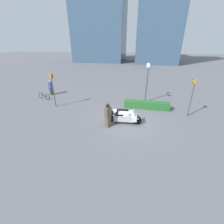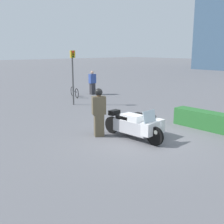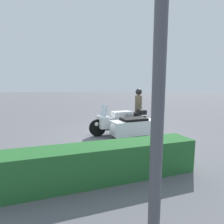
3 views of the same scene
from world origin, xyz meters
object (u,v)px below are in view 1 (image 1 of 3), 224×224
twin_lamp_post (148,73)px  pedestrian_bystander (51,88)px  police_motorcycle (124,116)px  officer_rider (108,115)px  bicycle_parked (44,96)px  hedge_bush_curbside (146,105)px  traffic_light_near (192,92)px  traffic_light_far (53,85)px

twin_lamp_post → pedestrian_bystander: twin_lamp_post is taller
police_motorcycle → officer_rider: (-1.04, -1.05, 0.47)m
police_motorcycle → officer_rider: bearing=-138.4°
bicycle_parked → hedge_bush_curbside: bearing=13.9°
officer_rider → hedge_bush_curbside: bearing=-97.9°
twin_lamp_post → police_motorcycle: bearing=-109.2°
traffic_light_near → pedestrian_bystander: (-14.02, 2.84, -1.22)m
traffic_light_far → bicycle_parked: bearing=153.7°
pedestrian_bystander → twin_lamp_post: bearing=-178.7°
traffic_light_near → police_motorcycle: bearing=16.1°
twin_lamp_post → traffic_light_far: twin_lamp_post is taller
traffic_light_far → pedestrian_bystander: size_ratio=1.85×
traffic_light_far → pedestrian_bystander: bearing=135.2°
police_motorcycle → pedestrian_bystander: size_ratio=1.61×
police_motorcycle → traffic_light_near: bearing=17.1°
police_motorcycle → bicycle_parked: size_ratio=1.68×
officer_rider → traffic_light_near: traffic_light_near is taller
officer_rider → hedge_bush_curbside: officer_rider is taller
officer_rider → pedestrian_bystander: size_ratio=1.07×
hedge_bush_curbside → traffic_light_near: bearing=-14.8°
traffic_light_near → bicycle_parked: size_ratio=1.94×
officer_rider → traffic_light_far: bearing=2.5°
hedge_bush_curbside → bicycle_parked: size_ratio=2.52×
hedge_bush_curbside → twin_lamp_post: 3.13m
twin_lamp_post → bicycle_parked: twin_lamp_post is taller
hedge_bush_curbside → pedestrian_bystander: size_ratio=2.41×
pedestrian_bystander → officer_rider: bearing=146.5°
police_motorcycle → officer_rider: officer_rider is taller
traffic_light_far → pedestrian_bystander: (-2.36, 3.16, -1.21)m
hedge_bush_curbside → traffic_light_far: 8.62m
pedestrian_bystander → police_motorcycle: bearing=154.7°
traffic_light_far → pedestrian_bystander: 4.13m
officer_rider → hedge_bush_curbside: 4.74m
pedestrian_bystander → traffic_light_far: bearing=129.2°
hedge_bush_curbside → traffic_light_far: bearing=-171.9°
officer_rider → bicycle_parked: (-7.92, 4.22, -0.62)m
traffic_light_far → hedge_bush_curbside: bearing=16.5°
officer_rider → pedestrian_bystander: officer_rider is taller
officer_rider → twin_lamp_post: twin_lamp_post is taller
hedge_bush_curbside → twin_lamp_post: bearing=93.7°
police_motorcycle → traffic_light_near: (4.98, 1.91, 1.58)m
police_motorcycle → bicycle_parked: police_motorcycle is taller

